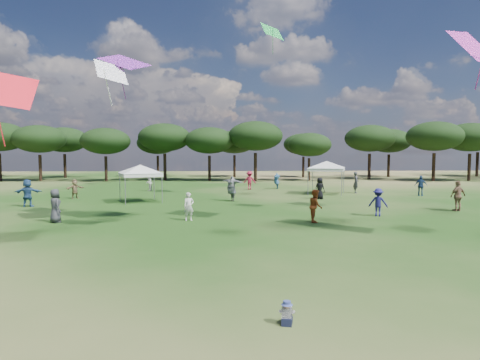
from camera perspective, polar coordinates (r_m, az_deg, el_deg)
The scene contains 5 objects.
tree_line at distance 54.03m, azimuth 1.02°, elevation 5.87°, with size 108.78×17.63×7.77m.
tent_left at distance 30.38m, azimuth -14.02°, elevation 1.88°, with size 5.18×5.18×3.06m.
tent_right at distance 35.85m, azimuth 12.22°, elevation 2.45°, with size 5.64×5.64×3.20m.
toddler at distance 9.16m, azimuth 6.69°, elevation -18.39°, with size 0.38×0.42×0.53m.
festival_crowd at distance 30.65m, azimuth -0.12°, elevation -1.27°, with size 31.31×20.45×1.92m.
Camera 1 is at (-0.78, -6.50, 3.73)m, focal length 30.00 mm.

